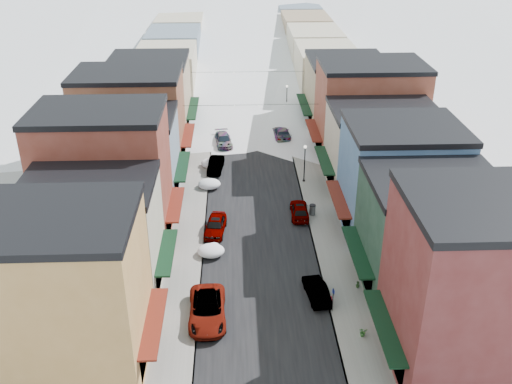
{
  "coord_description": "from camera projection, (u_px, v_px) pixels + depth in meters",
  "views": [
    {
      "loc": [
        -1.99,
        -25.97,
        28.08
      ],
      "look_at": [
        0.0,
        24.48,
        2.3
      ],
      "focal_mm": 40.0,
      "sensor_mm": 36.0,
      "label": 1
    }
  ],
  "objects": [
    {
      "name": "bldg_r_blue",
      "position": [
        400.0,
        178.0,
        52.71
      ],
      "size": [
        11.3,
        9.2,
        10.5
      ],
      "color": "#416693",
      "rests_on": "ground"
    },
    {
      "name": "snow_pile_near",
      "position": [
        211.0,
        250.0,
        50.54
      ],
      "size": [
        2.4,
        2.68,
        1.02
      ],
      "color": "white",
      "rests_on": "ground"
    },
    {
      "name": "car_lane_white",
      "position": [
        253.0,
        86.0,
        94.66
      ],
      "size": [
        2.97,
        5.69,
        1.53
      ],
      "primitive_type": "imported",
      "rotation": [
        0.0,
        0.0,
        3.22
      ],
      "color": "silver",
      "rests_on": "ground"
    },
    {
      "name": "bldg_r_brick_far",
      "position": [
        369.0,
        110.0,
        68.54
      ],
      "size": [
        13.3,
        9.2,
        11.5
      ],
      "color": "brown",
      "rests_on": "ground"
    },
    {
      "name": "fire_hydrant",
      "position": [
        330.0,
        300.0,
        44.27
      ],
      "size": [
        0.4,
        0.3,
        0.69
      ],
      "color": "red",
      "rests_on": "sidewalk_right"
    },
    {
      "name": "overhead_cables",
      "position": [
        249.0,
        87.0,
        75.4
      ],
      "size": [
        16.4,
        15.04,
        0.04
      ],
      "color": "black",
      "rests_on": "ground"
    },
    {
      "name": "streetlamp_far",
      "position": [
        287.0,
        96.0,
        83.12
      ],
      "size": [
        0.35,
        0.35,
        4.25
      ],
      "color": "black",
      "rests_on": "sidewalk_right"
    },
    {
      "name": "bldg_r_cream",
      "position": [
        381.0,
        148.0,
        61.08
      ],
      "size": [
        12.3,
        9.2,
        9.0
      ],
      "color": "#BFB199",
      "rests_on": "ground"
    },
    {
      "name": "car_gray_suv",
      "position": [
        300.0,
        210.0,
        56.66
      ],
      "size": [
        1.88,
        4.39,
        1.48
      ],
      "primitive_type": "imported",
      "rotation": [
        0.0,
        0.0,
        3.11
      ],
      "color": "gray",
      "rests_on": "ground"
    },
    {
      "name": "sidewalk_left",
      "position": [
        205.0,
        102.0,
        89.08
      ],
      "size": [
        3.2,
        160.0,
        0.15
      ],
      "primitive_type": "cube",
      "color": "gray",
      "rests_on": "ground"
    },
    {
      "name": "parking_sign",
      "position": [
        333.0,
        298.0,
        43.07
      ],
      "size": [
        0.13,
        0.27,
        2.08
      ],
      "color": "black",
      "rests_on": "sidewalk_right"
    },
    {
      "name": "car_black_sedan",
      "position": [
        281.0,
        133.0,
        75.34
      ],
      "size": [
        2.47,
        5.39,
        1.53
      ],
      "primitive_type": "imported",
      "rotation": [
        0.0,
        0.0,
        3.21
      ],
      "color": "black",
      "rests_on": "ground"
    },
    {
      "name": "curb_right",
      "position": [
        279.0,
        101.0,
        89.49
      ],
      "size": [
        0.1,
        160.0,
        0.15
      ],
      "primitive_type": "cube",
      "color": "slate",
      "rests_on": "ground"
    },
    {
      "name": "snow_pile_mid",
      "position": [
        209.0,
        184.0,
        62.42
      ],
      "size": [
        2.46,
        2.72,
        1.04
      ],
      "color": "white",
      "rests_on": "ground"
    },
    {
      "name": "car_lane_silver",
      "position": [
        233.0,
        96.0,
        89.58
      ],
      "size": [
        2.03,
        4.48,
        1.49
      ],
      "primitive_type": "imported",
      "rotation": [
        0.0,
        0.0,
        0.06
      ],
      "color": "#97999E",
      "rests_on": "ground"
    },
    {
      "name": "trash_can",
      "position": [
        312.0,
        210.0,
        56.76
      ],
      "size": [
        0.64,
        0.64,
        1.08
      ],
      "color": "#57595C",
      "rests_on": "sidewalk_right"
    },
    {
      "name": "bldg_l_brick_near",
      "position": [
        105.0,
        176.0,
        50.87
      ],
      "size": [
        12.3,
        8.2,
        12.5
      ],
      "color": "maroon",
      "rests_on": "ground"
    },
    {
      "name": "curb_left",
      "position": [
        215.0,
        102.0,
        89.13
      ],
      "size": [
        0.1,
        160.0,
        0.15
      ],
      "primitive_type": "cube",
      "color": "slate",
      "rests_on": "ground"
    },
    {
      "name": "bldg_l_yellow",
      "position": [
        63.0,
        293.0,
        36.43
      ],
      "size": [
        11.3,
        8.7,
        11.5
      ],
      "color": "#C18A47",
      "rests_on": "ground"
    },
    {
      "name": "bldg_l_tan",
      "position": [
        150.0,
        96.0,
        75.93
      ],
      "size": [
        11.3,
        11.2,
        10.0
      ],
      "color": "tan",
      "rests_on": "ground"
    },
    {
      "name": "bldg_r_green",
      "position": [
        429.0,
        233.0,
        44.93
      ],
      "size": [
        11.3,
        9.2,
        9.5
      ],
      "color": "#1A3628",
      "rests_on": "ground"
    },
    {
      "name": "bldg_r_brick_near",
      "position": [
        484.0,
        286.0,
        36.26
      ],
      "size": [
        12.3,
        9.2,
        12.5
      ],
      "color": "maroon",
      "rests_on": "ground"
    },
    {
      "name": "road",
      "position": [
        247.0,
        102.0,
        89.34
      ],
      "size": [
        10.0,
        160.0,
        0.01
      ],
      "primitive_type": "cube",
      "color": "black",
      "rests_on": "ground"
    },
    {
      "name": "bldg_r_tan",
      "position": [
        345.0,
        93.0,
        77.86
      ],
      "size": [
        11.3,
        11.2,
        9.5
      ],
      "color": "#907F5F",
      "rests_on": "ground"
    },
    {
      "name": "snow_pile_far",
      "position": [
        211.0,
        163.0,
        67.46
      ],
      "size": [
        2.35,
        2.64,
        0.99
      ],
      "color": "white",
      "rests_on": "ground"
    },
    {
      "name": "distant_blocks",
      "position": [
        244.0,
        44.0,
        107.99
      ],
      "size": [
        34.0,
        55.0,
        8.0
      ],
      "color": "gray",
      "rests_on": "ground"
    },
    {
      "name": "car_silver_sedan",
      "position": [
        215.0,
        225.0,
        53.91
      ],
      "size": [
        2.34,
        4.65,
        1.52
      ],
      "primitive_type": "imported",
      "rotation": [
        0.0,
        0.0,
        -0.13
      ],
      "color": "#A4A8AC",
      "rests_on": "ground"
    },
    {
      "name": "car_silver_wagon",
      "position": [
        223.0,
        140.0,
        73.28
      ],
      "size": [
        2.62,
        5.14,
        1.43
      ],
      "primitive_type": "imported",
      "rotation": [
        0.0,
        0.0,
        0.13
      ],
      "color": "#A8AAB0",
      "rests_on": "ground"
    },
    {
      "name": "planter_far",
      "position": [
        358.0,
        285.0,
        46.12
      ],
      "size": [
        0.43,
        0.43,
        0.55
      ],
      "primitive_type": "imported",
      "rotation": [
        0.0,
        0.0,
        0.61
      ],
      "color": "#2D4F24",
      "rests_on": "sidewalk_right"
    },
    {
      "name": "car_white_suv",
      "position": [
        207.0,
        310.0,
        42.66
      ],
      "size": [
        2.91,
        5.99,
        1.64
      ],
      "primitive_type": "imported",
      "rotation": [
        0.0,
        0.0,
        0.03
      ],
      "color": "silver",
      "rests_on": "ground"
    },
    {
      "name": "sidewalk_right",
      "position": [
        289.0,
        101.0,
        89.54
      ],
      "size": [
        3.2,
        160.0,
        0.15
      ],
      "primitive_type": "cube",
      "color": "gray",
      "rests_on": "ground"
    },
    {
      "name": "bldg_l_grayblue",
      "position": [
        128.0,
        156.0,
        59.25
      ],
      "size": [
        11.3,
        9.2,
        9.0
      ],
      "color": "gray",
      "rests_on": "ground"
    },
    {
      "name": "planter_near",
      "position": [
        363.0,
        332.0,
        40.96
      ],
      "size": [
        0.73,
        0.69,
        0.65
      ],
      "primitive_type": "imported",
      "rotation": [
        0.0,
        0.0,
        0.39
      ],
      "color": "#3D7434",
      "rests_on": "sidewalk_right"
    },
    {
      "name": "bldg_l_brick_far",
      "position": [
        131.0,
        118.0,
        66.77
      ],
      "size": [
        13.3,
        9.2,
        11.0
      ],
      "color": "brown",
      "rests_on": "ground"
    },
    {
      "name": "bldg_l_cream",
      "position": [
        93.0,
        237.0,
        44.45
      ],
      "size": [
        11.3,
        8.2,
        9.5
      ],
      "color": "#BBB296",
      "rests_on": "ground"
    },
    {
      "name": "car_green_sedan",
      "position": [
        316.0,
        290.0,
        45.04
      ],
      "size": [
        1.96,
        4.28,
        1.36
      ],
      "primitive_type": "imported",
      "rotation": [
        0.0,
        0.0,
        3.27
      ],
      "color": "black",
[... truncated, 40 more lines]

